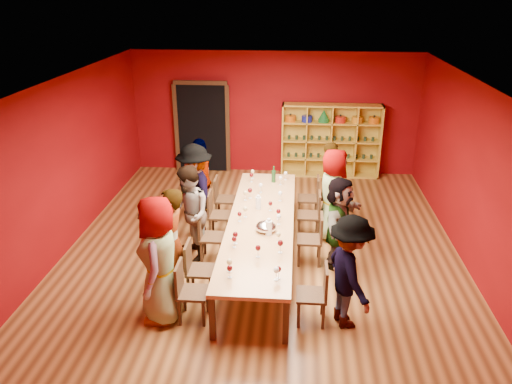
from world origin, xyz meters
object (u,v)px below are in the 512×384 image
Objects in this scene: chair_person_right_0 at (317,291)px; person_left_1 at (172,244)px; person_left_4 at (201,179)px; person_right_4 at (331,182)px; chair_person_left_4 at (222,196)px; person_left_2 at (189,214)px; wine_bottle at (274,176)px; person_right_2 at (339,222)px; chair_person_right_4 at (312,196)px; person_right_3 at (333,195)px; person_left_3 at (195,191)px; spittoon_bowl at (266,227)px; chair_person_left_0 at (187,289)px; person_left_0 at (159,260)px; chair_person_right_2 at (314,236)px; tasting_table at (261,223)px; chair_person_left_2 at (208,234)px; chair_person_left_1 at (196,266)px; chair_person_left_3 at (216,212)px; chair_person_right_3 at (313,212)px; person_right_0 at (350,272)px; shelving_unit at (331,137)px.

person_left_1 is at bearing 166.58° from chair_person_right_0.
person_right_4 is (2.59, 0.18, -0.04)m from person_left_4.
person_left_2 is at bearing -100.58° from chair_person_left_4.
person_left_4 is at bearing -171.00° from wine_bottle.
person_left_2 is 2.52m from person_right_2.
person_right_3 is at bearing -66.35° from chair_person_right_4.
person_left_3 is 1.84m from spittoon_bowl.
person_left_1 is at bearing 120.05° from chair_person_left_0.
person_left_0 reaches higher than chair_person_left_4.
chair_person_right_2 is 0.51× the size of person_right_3.
person_right_3 reaches higher than chair_person_left_4.
person_right_4 is at bearing 57.89° from chair_person_left_0.
chair_person_left_4 and chair_person_right_0 have the same top height.
tasting_table is 5.06× the size of chair_person_left_0.
chair_person_left_2 and chair_person_left_4 have the same top height.
person_right_3 reaches higher than chair_person_right_2.
person_left_2 is 1.64m from person_left_4.
person_right_4 is 1.16m from wine_bottle.
person_left_2 is 0.97× the size of person_right_3.
person_right_4 reaches higher than chair_person_right_2.
chair_person_right_0 is at bearing -15.85° from chair_person_left_1.
person_left_3 is (-1.28, 0.82, 0.20)m from tasting_table.
chair_person_right_0 is 1.00× the size of chair_person_right_4.
chair_person_left_3 is at bearing 138.14° from tasting_table.
chair_person_right_3 is 0.51× the size of person_right_3.
chair_person_left_1 is 1.00× the size of chair_person_right_3.
chair_person_left_4 is 3.95m from person_right_0.
chair_person_right_2 is 1.83m from person_right_4.
chair_person_right_4 is at bearing 92.60° from person_right_4.
shelving_unit is 4.41m from person_left_3.
person_left_0 reaches higher than chair_person_left_3.
chair_person_left_3 is 1.00× the size of chair_person_right_2.
chair_person_left_3 is (0.37, 2.56, -0.44)m from person_left_0.
chair_person_right_2 is at bearing 153.93° from person_right_3.
chair_person_left_4 and chair_person_right_3 have the same top height.
chair_person_left_1 is 2.04m from person_left_3.
chair_person_left_0 is 1.00× the size of chair_person_left_4.
spittoon_bowl is (-0.80, -0.37, 0.33)m from chair_person_right_2.
person_left_0 is 5.55× the size of spittoon_bowl.
person_right_4 is at bearing 61.29° from spittoon_bowl.
chair_person_left_0 is 2.27m from person_right_0.
chair_person_left_3 is at bearing 23.61° from person_right_0.
person_right_3 reaches higher than person_right_0.
chair_person_left_2 is at bearing 90.00° from chair_person_left_0.
person_right_4 is (2.19, 0.93, 0.32)m from chair_person_left_3.
spittoon_bowl is (1.39, -1.20, -0.07)m from person_left_3.
person_left_1 reaches higher than person_right_0.
shelving_unit reaches higher than person_left_2.
person_left_1 is 2.64m from person_right_0.
chair_person_left_0 is at bearing -14.95° from person_left_3.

